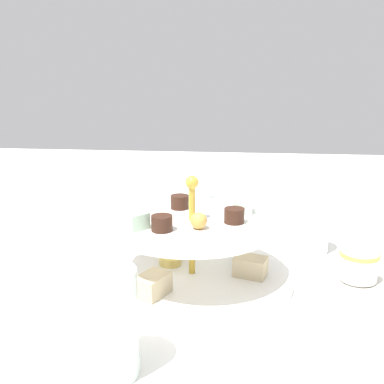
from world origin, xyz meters
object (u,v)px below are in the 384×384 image
Objects in this scene: teacup_with_saucer at (358,268)px; water_glass_mid_back at (201,212)px; tiered_serving_stand at (192,253)px; water_glass_tall_right at (106,323)px; butter_knife_left at (24,262)px; water_glass_short_left at (311,229)px; butter_knife_right at (370,367)px.

water_glass_mid_back is (0.26, -0.20, 0.02)m from teacup_with_saucer.
tiered_serving_stand is 3.77× the size of water_glass_mid_back.
tiered_serving_stand is at bearing 91.70° from water_glass_mid_back.
water_glass_tall_right is 0.69× the size of butter_knife_left.
water_glass_short_left is at bearing 158.62° from water_glass_mid_back.
tiered_serving_stand is 0.29m from butter_knife_right.
butter_knife_left is 1.00× the size of butter_knife_right.
water_glass_tall_right is (0.06, 0.23, 0.02)m from tiered_serving_stand.
water_glass_tall_right is at bearing 38.01° from teacup_with_saucer.
tiered_serving_stand reaches higher than butter_knife_right.
water_glass_short_left is at bearing 114.16° from butter_knife_left.
butter_knife_right is at bearing 79.88° from teacup_with_saucer.
water_glass_short_left is (-0.26, -0.37, -0.02)m from water_glass_tall_right.
water_glass_tall_right is at bearing 74.64° from tiered_serving_stand.
teacup_with_saucer is 0.53× the size of butter_knife_right.
teacup_with_saucer reaches higher than butter_knife_left.
tiered_serving_stand is at bearing 95.03° from butter_knife_right.
tiered_serving_stand is 2.64× the size of water_glass_tall_right.
water_glass_mid_back is (0.21, -0.08, -0.00)m from water_glass_short_left.
teacup_with_saucer is (-0.25, -0.02, -0.02)m from tiered_serving_stand.
tiered_serving_stand is 3.68× the size of water_glass_short_left.
teacup_with_saucer is (-0.05, 0.12, -0.02)m from water_glass_short_left.
water_glass_mid_back is at bearing -97.28° from water_glass_tall_right.
water_glass_tall_right reaches higher than teacup_with_saucer.
tiered_serving_stand is at bearing -105.36° from water_glass_tall_right.
water_glass_mid_back is (-0.28, -0.19, 0.04)m from butter_knife_left.
tiered_serving_stand is at bearing 34.44° from water_glass_short_left.
teacup_with_saucer is at bearing -176.56° from tiered_serving_stand.
tiered_serving_stand is 1.82× the size of butter_knife_right.
water_glass_mid_back reaches higher than teacup_with_saucer.
teacup_with_saucer reaches higher than butter_knife_right.
butter_knife_right is (0.04, 0.21, -0.02)m from teacup_with_saucer.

